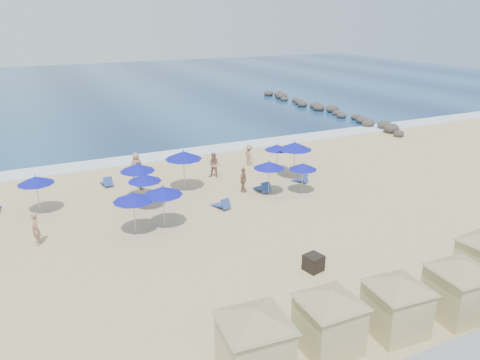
# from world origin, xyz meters

# --- Properties ---
(ground) EXTENTS (160.00, 160.00, 0.00)m
(ground) POSITION_xyz_m (0.00, 0.00, 0.00)
(ground) COLOR tan
(ground) RESTS_ON ground
(ocean) EXTENTS (160.00, 80.00, 0.06)m
(ocean) POSITION_xyz_m (0.00, 55.00, 0.03)
(ocean) COLOR navy
(ocean) RESTS_ON ground
(surf_line) EXTENTS (160.00, 2.50, 0.08)m
(surf_line) POSITION_xyz_m (0.00, 15.50, 0.04)
(surf_line) COLOR white
(surf_line) RESTS_ON ground
(rock_jetty) EXTENTS (2.56, 26.66, 0.96)m
(rock_jetty) POSITION_xyz_m (24.01, 24.90, 0.36)
(rock_jetty) COLOR #2F2927
(rock_jetty) RESTS_ON ground
(trash_bin) EXTENTS (0.89, 0.89, 0.75)m
(trash_bin) POSITION_xyz_m (2.19, -4.82, 0.38)
(trash_bin) COLOR black
(trash_bin) RESTS_ON ground
(cabana_0) EXTENTS (4.35, 4.35, 2.74)m
(cabana_0) POSITION_xyz_m (-3.23, -9.38, 1.57)
(cabana_0) COLOR #C9BD89
(cabana_0) RESTS_ON ground
(cabana_1) EXTENTS (4.08, 4.08, 2.56)m
(cabana_1) POSITION_xyz_m (-0.36, -9.38, 1.47)
(cabana_1) COLOR #C9BD89
(cabana_1) RESTS_ON ground
(cabana_2) EXTENTS (4.03, 4.03, 2.53)m
(cabana_2) POSITION_xyz_m (2.35, -9.69, 1.45)
(cabana_2) COLOR #C9BD89
(cabana_2) RESTS_ON ground
(cabana_3) EXTENTS (4.21, 4.21, 2.65)m
(cabana_3) POSITION_xyz_m (5.19, -9.99, 1.52)
(cabana_3) COLOR #C9BD89
(cabana_3) RESTS_ON ground
(umbrella_2) EXTENTS (2.04, 2.04, 2.33)m
(umbrella_2) POSITION_xyz_m (-8.41, 7.59, 2.02)
(umbrella_2) COLOR #A5A8AD
(umbrella_2) RESTS_ON ground
(umbrella_3) EXTENTS (2.09, 2.09, 2.38)m
(umbrella_3) POSITION_xyz_m (-4.09, 2.45, 2.06)
(umbrella_3) COLOR #A5A8AD
(umbrella_3) RESTS_ON ground
(umbrella_4) EXTENTS (2.15, 2.15, 2.45)m
(umbrella_4) POSITION_xyz_m (-2.69, 7.03, 2.12)
(umbrella_4) COLOR #A5A8AD
(umbrella_4) RESTS_ON ground
(umbrella_5) EXTENTS (1.98, 1.98, 2.25)m
(umbrella_5) POSITION_xyz_m (-2.68, 5.43, 1.95)
(umbrella_5) COLOR #A5A8AD
(umbrella_5) RESTS_ON ground
(umbrella_6) EXTENTS (2.14, 2.14, 2.43)m
(umbrella_6) POSITION_xyz_m (-2.48, 2.53, 2.11)
(umbrella_6) COLOR #A5A8AD
(umbrella_6) RESTS_ON ground
(umbrella_7) EXTENTS (2.41, 2.41, 2.74)m
(umbrella_7) POSITION_xyz_m (0.44, 7.46, 2.37)
(umbrella_7) COLOR #A5A8AD
(umbrella_7) RESTS_ON ground
(umbrella_8) EXTENTS (2.01, 2.01, 2.29)m
(umbrella_8) POSITION_xyz_m (5.01, 4.33, 1.98)
(umbrella_8) COLOR #A5A8AD
(umbrella_8) RESTS_ON ground
(umbrella_9) EXTENTS (1.87, 1.87, 2.13)m
(umbrella_9) POSITION_xyz_m (7.79, 8.08, 1.85)
(umbrella_9) COLOR #A5A8AD
(umbrella_9) RESTS_ON ground
(umbrella_10) EXTENTS (2.38, 2.38, 2.70)m
(umbrella_10) POSITION_xyz_m (8.16, 6.31, 2.34)
(umbrella_10) COLOR #A5A8AD
(umbrella_10) RESTS_ON ground
(umbrella_11) EXTENTS (1.82, 1.82, 2.07)m
(umbrella_11) POSITION_xyz_m (7.07, 3.61, 1.80)
(umbrella_11) COLOR #A5A8AD
(umbrella_11) RESTS_ON ground
(beach_chair_2) EXTENTS (0.69, 1.37, 0.73)m
(beach_chair_2) POSITION_xyz_m (-4.03, 10.45, 0.25)
(beach_chair_2) COLOR #274292
(beach_chair_2) RESTS_ON ground
(beach_chair_3) EXTENTS (0.88, 1.39, 0.71)m
(beach_chair_3) POSITION_xyz_m (1.39, 3.49, 0.25)
(beach_chair_3) COLOR #274292
(beach_chair_3) RESTS_ON ground
(beach_chair_4) EXTENTS (0.69, 1.43, 0.77)m
(beach_chair_4) POSITION_xyz_m (4.89, 4.84, 0.27)
(beach_chair_4) COLOR #274292
(beach_chair_4) RESTS_ON ground
(beach_chair_5) EXTENTS (0.88, 1.23, 0.62)m
(beach_chair_5) POSITION_xyz_m (8.12, 5.27, 0.21)
(beach_chair_5) COLOR #274292
(beach_chair_5) RESTS_ON ground
(beachgoer_0) EXTENTS (0.51, 0.68, 1.71)m
(beachgoer_0) POSITION_xyz_m (-8.85, 3.39, 0.86)
(beachgoer_0) COLOR #A9765E
(beachgoer_0) RESTS_ON ground
(beachgoer_1) EXTENTS (0.88, 1.02, 1.80)m
(beachgoer_1) POSITION_xyz_m (-2.09, 9.13, 0.90)
(beachgoer_1) COLOR #A9765E
(beachgoer_1) RESTS_ON ground
(beachgoer_2) EXTENTS (0.98, 0.97, 1.66)m
(beachgoer_2) POSITION_xyz_m (3.73, 5.41, 0.83)
(beachgoer_2) COLOR #A9765E
(beachgoer_2) RESTS_ON ground
(beachgoer_3) EXTENTS (0.61, 1.05, 1.61)m
(beachgoer_3) POSITION_xyz_m (6.64, 10.29, 0.81)
(beachgoer_3) COLOR #A9765E
(beachgoer_3) RESTS_ON ground
(beachgoer_4) EXTENTS (0.98, 0.73, 1.83)m
(beachgoer_4) POSITION_xyz_m (-1.77, 11.24, 0.91)
(beachgoer_4) COLOR #A9765E
(beachgoer_4) RESTS_ON ground
(beachgoer_5) EXTENTS (1.11, 1.10, 1.81)m
(beachgoer_5) POSITION_xyz_m (3.17, 8.87, 0.91)
(beachgoer_5) COLOR #A9765E
(beachgoer_5) RESTS_ON ground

